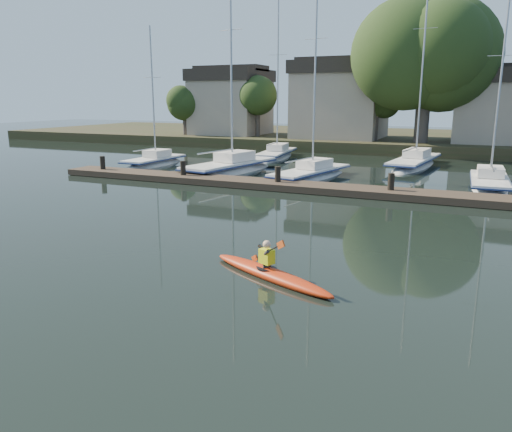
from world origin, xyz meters
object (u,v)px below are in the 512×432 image
at_px(sailboat_0, 155,168).
at_px(sailboat_2, 310,181).
at_px(dock, 331,189).
at_px(kayak, 270,272).
at_px(sailboat_5, 276,160).
at_px(sailboat_1, 230,175).
at_px(sailboat_3, 489,191).
at_px(sailboat_6, 414,169).

distance_m(sailboat_0, sailboat_2, 12.43).
relative_size(dock, sailboat_2, 2.43).
height_order(kayak, dock, kayak).
height_order(sailboat_0, sailboat_5, sailboat_5).
xyz_separation_m(dock, sailboat_1, (-8.13, 4.34, -0.41)).
xyz_separation_m(sailboat_2, sailboat_3, (9.96, 0.73, -0.00)).
bearing_deg(sailboat_3, sailboat_0, 176.68).
bearing_deg(sailboat_2, dock, -46.99).
bearing_deg(sailboat_6, sailboat_0, -151.87).
bearing_deg(kayak, sailboat_6, 112.57).
relative_size(kayak, sailboat_3, 0.36).
height_order(dock, sailboat_2, sailboat_2).
relative_size(kayak, sailboat_1, 0.28).
distance_m(sailboat_0, sailboat_1, 6.78).
bearing_deg(sailboat_6, dock, -95.86).
distance_m(dock, sailboat_5, 15.65).
bearing_deg(sailboat_5, sailboat_6, -11.37).
relative_size(sailboat_0, sailboat_1, 0.70).
xyz_separation_m(sailboat_0, sailboat_3, (22.33, -0.49, -0.00)).
relative_size(dock, sailboat_5, 2.44).
height_order(sailboat_1, sailboat_6, sailboat_6).
height_order(sailboat_5, sailboat_6, sailboat_6).
xyz_separation_m(dock, sailboat_5, (-8.40, 13.20, -0.38)).
bearing_deg(sailboat_0, sailboat_1, -7.68).
relative_size(dock, sailboat_1, 2.20).
relative_size(sailboat_0, sailboat_5, 0.78).
bearing_deg(sailboat_6, sailboat_2, -115.50).
relative_size(sailboat_1, sailboat_2, 1.10).
distance_m(sailboat_2, sailboat_3, 9.99).
bearing_deg(dock, sailboat_3, 32.76).
bearing_deg(sailboat_0, sailboat_3, -0.71).
distance_m(kayak, dock, 13.07).
bearing_deg(kayak, sailboat_1, 144.38).
bearing_deg(sailboat_3, sailboat_5, 150.14).
height_order(dock, sailboat_6, sailboat_6).
height_order(kayak, sailboat_1, sailboat_1).
relative_size(kayak, sailboat_6, 0.27).
xyz_separation_m(dock, sailboat_6, (2.63, 12.36, -0.39)).
xyz_separation_m(sailboat_0, sailboat_2, (12.37, -1.23, 0.00)).
relative_size(kayak, dock, 0.13).
xyz_separation_m(sailboat_3, sailboat_6, (-4.86, 7.55, -0.01)).
relative_size(sailboat_2, sailboat_6, 0.87).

